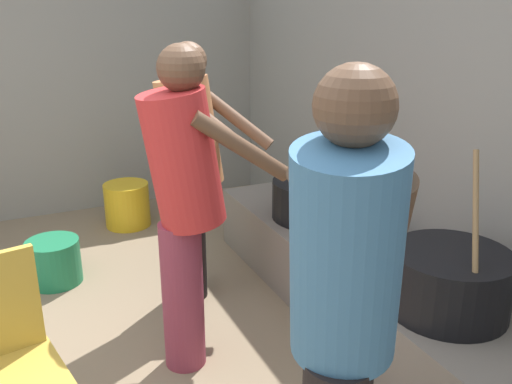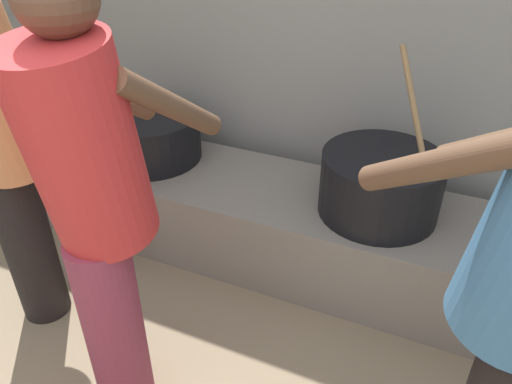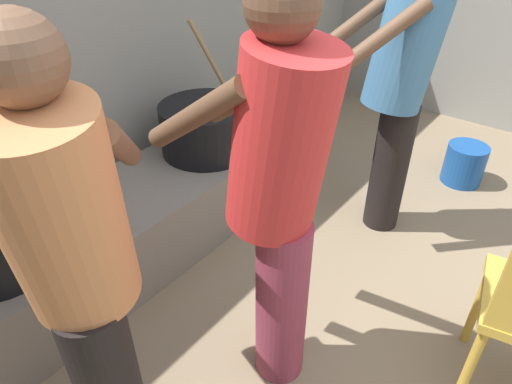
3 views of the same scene
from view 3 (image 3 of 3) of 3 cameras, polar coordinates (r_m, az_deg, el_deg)
name	(u,v)px [view 3 (image 3 of 3)]	position (r m, az deg, el deg)	size (l,w,h in m)	color
block_enclosure_rear	(78,53)	(2.65, -21.43, 15.95)	(5.79, 0.20, 1.94)	gray
hearth_ledge	(131,228)	(2.48, -15.48, -4.33)	(2.69, 0.60, 0.41)	slate
cooking_pot_main	(206,128)	(2.63, -6.30, 8.00)	(0.52, 0.52, 0.73)	black
cook_in_red_shirt	(278,189)	(1.47, 2.84, 0.43)	(0.37, 0.67, 1.55)	#8C3347
cook_in_orange_shirt	(77,266)	(1.31, -21.54, -8.62)	(0.66, 0.69, 1.51)	black
cook_in_blue_shirt	(401,78)	(2.43, 17.74, 13.45)	(0.71, 0.66, 1.58)	black
bucket_blue_plastic	(464,164)	(3.39, 24.73, 3.23)	(0.26, 0.26, 0.27)	#194C99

